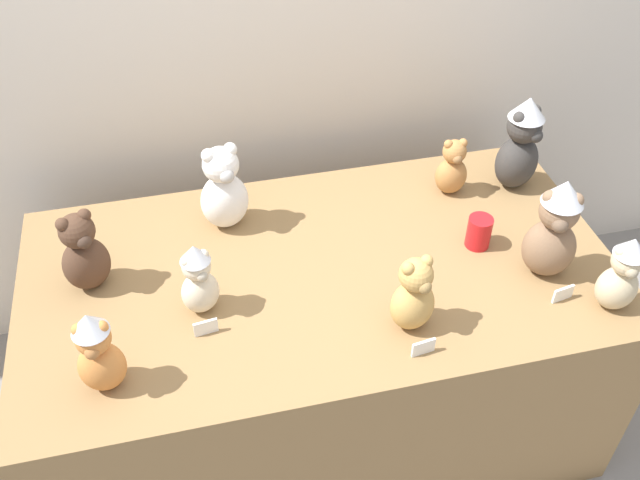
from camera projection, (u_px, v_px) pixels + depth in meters
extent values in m
plane|color=gray|center=(336.00, 469.00, 2.55)|extent=(10.00, 10.00, 0.00)
cube|color=silver|center=(271.00, 16.00, 2.41)|extent=(7.00, 0.08, 2.60)
cube|color=olive|center=(320.00, 348.00, 2.47)|extent=(1.87, 1.00, 0.79)
ellipsoid|color=#383533|center=(516.00, 162.00, 2.47)|extent=(0.20, 0.19, 0.20)
sphere|color=#383533|center=(525.00, 126.00, 2.37)|extent=(0.12, 0.12, 0.12)
sphere|color=#383533|center=(520.00, 118.00, 2.32)|extent=(0.04, 0.04, 0.04)
sphere|color=#383533|center=(535.00, 111.00, 2.36)|extent=(0.04, 0.04, 0.04)
sphere|color=#32302E|center=(536.00, 136.00, 2.35)|extent=(0.05, 0.05, 0.05)
cone|color=silver|center=(529.00, 108.00, 2.32)|extent=(0.13, 0.13, 0.08)
ellipsoid|color=#B27A42|center=(451.00, 176.00, 2.46)|extent=(0.12, 0.10, 0.14)
sphere|color=#B27A42|center=(455.00, 151.00, 2.39)|extent=(0.08, 0.08, 0.08)
sphere|color=#B27A42|center=(448.00, 144.00, 2.37)|extent=(0.03, 0.03, 0.03)
sphere|color=#B27A42|center=(463.00, 143.00, 2.37)|extent=(0.03, 0.03, 0.03)
sphere|color=olive|center=(457.00, 159.00, 2.37)|extent=(0.03, 0.03, 0.03)
ellipsoid|color=#7F6047|center=(549.00, 248.00, 2.13)|extent=(0.20, 0.19, 0.20)
sphere|color=#7F6047|center=(559.00, 211.00, 2.04)|extent=(0.12, 0.12, 0.12)
sphere|color=#7F6047|center=(550.00, 197.00, 2.01)|extent=(0.04, 0.04, 0.04)
sphere|color=#7F6047|center=(576.00, 200.00, 2.00)|extent=(0.04, 0.04, 0.04)
sphere|color=brown|center=(560.00, 225.00, 2.01)|extent=(0.05, 0.05, 0.05)
cone|color=silver|center=(565.00, 192.00, 1.99)|extent=(0.12, 0.12, 0.08)
ellipsoid|color=#CCB78E|center=(616.00, 288.00, 2.04)|extent=(0.14, 0.12, 0.15)
sphere|color=#CCB78E|center=(627.00, 261.00, 1.97)|extent=(0.09, 0.09, 0.09)
sphere|color=#CCB78E|center=(621.00, 252.00, 1.94)|extent=(0.03, 0.03, 0.03)
sphere|color=#9D8E71|center=(631.00, 272.00, 1.94)|extent=(0.04, 0.04, 0.04)
cone|color=silver|center=(633.00, 247.00, 1.93)|extent=(0.09, 0.09, 0.06)
ellipsoid|color=#D17F3D|center=(102.00, 366.00, 1.82)|extent=(0.13, 0.12, 0.15)
sphere|color=#D17F3D|center=(93.00, 338.00, 1.75)|extent=(0.09, 0.09, 0.09)
sphere|color=#D17F3D|center=(78.00, 330.00, 1.72)|extent=(0.03, 0.03, 0.03)
sphere|color=#D17F3D|center=(102.00, 327.00, 1.72)|extent=(0.03, 0.03, 0.03)
sphere|color=#A06536|center=(92.00, 352.00, 1.72)|extent=(0.04, 0.04, 0.04)
cone|color=silver|center=(88.00, 323.00, 1.71)|extent=(0.10, 0.10, 0.06)
ellipsoid|color=white|center=(225.00, 201.00, 2.31)|extent=(0.19, 0.17, 0.20)
sphere|color=white|center=(220.00, 165.00, 2.21)|extent=(0.12, 0.12, 0.12)
sphere|color=white|center=(208.00, 156.00, 2.17)|extent=(0.04, 0.04, 0.04)
sphere|color=white|center=(230.00, 149.00, 2.19)|extent=(0.04, 0.04, 0.04)
sphere|color=#B4B3AF|center=(227.00, 176.00, 2.18)|extent=(0.05, 0.05, 0.05)
ellipsoid|color=tan|center=(412.00, 305.00, 1.98)|extent=(0.16, 0.14, 0.16)
sphere|color=tan|center=(416.00, 275.00, 1.90)|extent=(0.10, 0.10, 0.10)
sphere|color=tan|center=(408.00, 268.00, 1.86)|extent=(0.04, 0.04, 0.04)
sphere|color=tan|center=(427.00, 261.00, 1.88)|extent=(0.04, 0.04, 0.04)
sphere|color=olive|center=(424.00, 287.00, 1.88)|extent=(0.04, 0.04, 0.04)
ellipsoid|color=beige|center=(200.00, 292.00, 2.03)|extent=(0.14, 0.13, 0.14)
sphere|color=beige|center=(196.00, 266.00, 1.96)|extent=(0.08, 0.08, 0.08)
sphere|color=beige|center=(186.00, 261.00, 1.93)|extent=(0.03, 0.03, 0.03)
sphere|color=beige|center=(203.00, 255.00, 1.95)|extent=(0.03, 0.03, 0.03)
sphere|color=#ABA08A|center=(202.00, 276.00, 1.95)|extent=(0.03, 0.03, 0.03)
cone|color=silver|center=(194.00, 253.00, 1.93)|extent=(0.09, 0.09, 0.05)
ellipsoid|color=#4C3323|center=(87.00, 264.00, 2.10)|extent=(0.18, 0.17, 0.18)
sphere|color=#4C3323|center=(77.00, 231.00, 2.01)|extent=(0.11, 0.11, 0.11)
sphere|color=#4C3323|center=(62.00, 224.00, 1.97)|extent=(0.04, 0.04, 0.04)
sphere|color=#4C3323|center=(84.00, 215.00, 2.00)|extent=(0.04, 0.04, 0.04)
sphere|color=#412E23|center=(84.00, 241.00, 1.99)|extent=(0.04, 0.04, 0.04)
cylinder|color=red|center=(479.00, 232.00, 2.25)|extent=(0.08, 0.08, 0.11)
cube|color=white|center=(206.00, 327.00, 1.99)|extent=(0.07, 0.02, 0.05)
cube|color=white|center=(563.00, 294.00, 2.09)|extent=(0.07, 0.02, 0.05)
cube|color=white|center=(423.00, 347.00, 1.93)|extent=(0.07, 0.02, 0.05)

